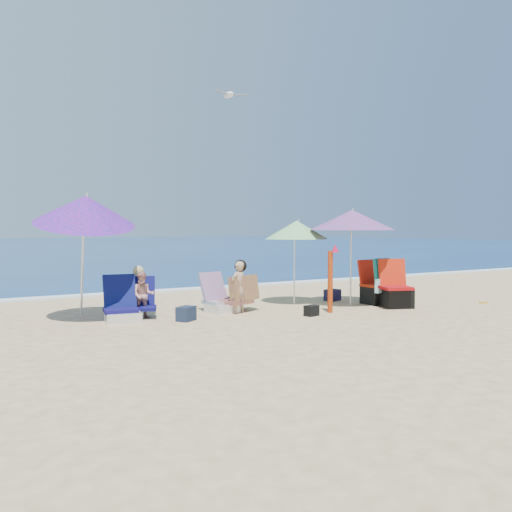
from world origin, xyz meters
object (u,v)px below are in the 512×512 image
umbrella_striped (297,230)px  camp_chair_left (396,293)px  camp_chair_right (376,287)px  umbrella_turquoise (352,220)px  chair_navy (122,309)px  person_center (240,287)px  seagull (229,95)px  umbrella_blue (85,210)px  furled_umbrella (331,275)px  chair_rainbow (220,302)px  person_left (142,294)px

umbrella_striped → camp_chair_left: umbrella_striped is taller
camp_chair_right → umbrella_turquoise: bearing=168.1°
chair_navy → person_center: bearing=-4.4°
umbrella_turquoise → person_center: (-2.50, 0.37, -1.33)m
seagull → camp_chair_left: bearing=-29.5°
camp_chair_left → person_center: (-3.10, 1.09, 0.19)m
umbrella_blue → camp_chair_right: size_ratio=2.39×
furled_umbrella → seagull: (-1.42, 1.55, 3.61)m
umbrella_striped → chair_navy: umbrella_striped is taller
umbrella_striped → chair_navy: size_ratio=2.24×
furled_umbrella → camp_chair_right: 1.70m
furled_umbrella → seagull: bearing=132.6°
umbrella_blue → chair_navy: bearing=-36.5°
umbrella_turquoise → furled_umbrella: umbrella_turquoise is taller
umbrella_striped → umbrella_blue: size_ratio=0.76×
umbrella_striped → chair_rainbow: bearing=-176.1°
chair_navy → chair_rainbow: bearing=2.7°
umbrella_turquoise → umbrella_blue: umbrella_blue is taller
camp_chair_right → seagull: bearing=159.8°
umbrella_striped → umbrella_blue: umbrella_blue is taller
umbrella_turquoise → umbrella_striped: (-0.88, 0.78, -0.21)m
seagull → person_center: bearing=-98.1°
umbrella_blue → furled_umbrella: (4.32, -1.49, -1.24)m
chair_navy → umbrella_striped: bearing=3.3°
umbrella_turquoise → seagull: bearing=157.9°
chair_navy → seagull: 4.79m
chair_navy → chair_rainbow: (1.98, 0.09, -0.01)m
chair_navy → seagull: (2.38, 0.43, 4.13)m
umbrella_blue → chair_navy: 1.87m
seagull → chair_rainbow: bearing=-139.7°
chair_rainbow → person_left: (-1.53, 0.11, 0.23)m
camp_chair_left → chair_navy: bearing=166.8°
umbrella_striped → chair_rainbow: size_ratio=2.22×
umbrella_striped → camp_chair_right: 2.14m
chair_rainbow → furled_umbrella: bearing=-33.5°
umbrella_turquoise → camp_chair_left: 1.78m
umbrella_striped → person_left: (-3.46, -0.02, -1.18)m
camp_chair_left → umbrella_turquoise: bearing=129.8°
umbrella_blue → seagull: seagull is taller
furled_umbrella → camp_chair_left: 1.66m
furled_umbrella → person_center: 1.79m
furled_umbrella → chair_rainbow: bearing=146.5°
umbrella_turquoise → chair_navy: umbrella_turquoise is taller
umbrella_blue → seagull: bearing=1.0°
furled_umbrella → seagull: 4.18m
umbrella_blue → chair_rainbow: 3.07m
umbrella_turquoise → furled_umbrella: 1.58m
furled_umbrella → camp_chair_left: furled_umbrella is taller
camp_chair_right → seagull: seagull is taller
chair_navy → person_center: size_ratio=0.81×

